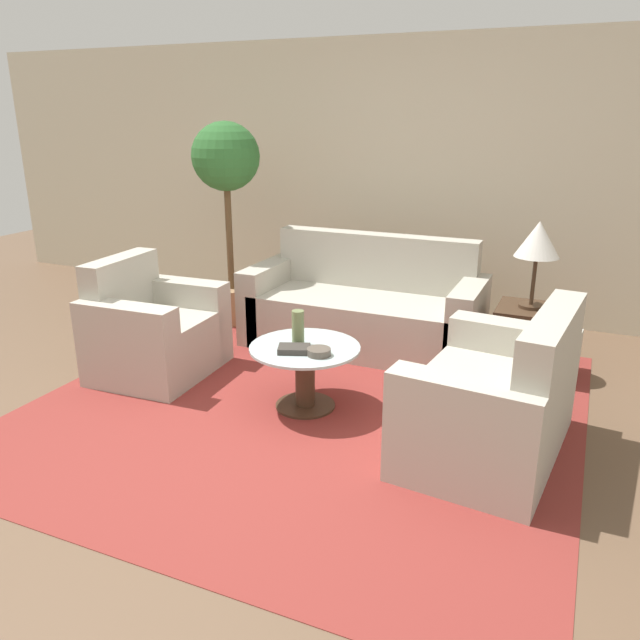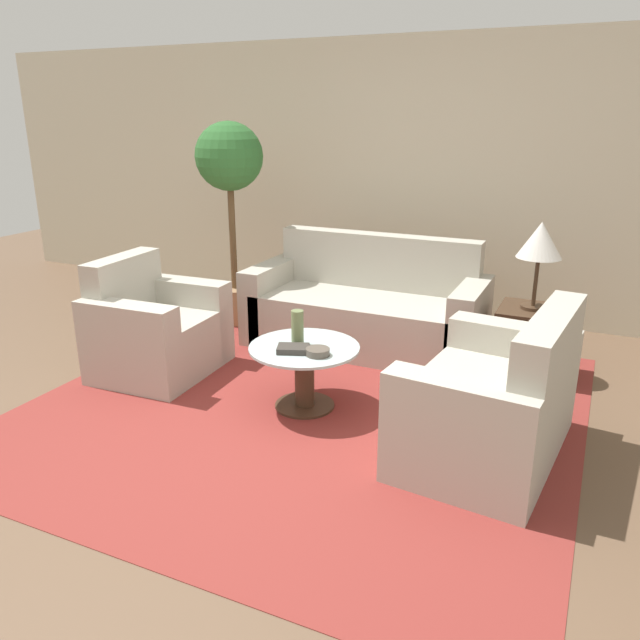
{
  "view_description": "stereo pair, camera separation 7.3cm",
  "coord_description": "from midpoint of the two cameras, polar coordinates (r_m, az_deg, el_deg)",
  "views": [
    {
      "loc": [
        1.78,
        -2.94,
        1.92
      ],
      "look_at": [
        0.13,
        0.8,
        0.55
      ],
      "focal_mm": 35.0,
      "sensor_mm": 36.0,
      "label": 1
    },
    {
      "loc": [
        1.85,
        -2.91,
        1.92
      ],
      "look_at": [
        0.13,
        0.8,
        0.55
      ],
      "focal_mm": 35.0,
      "sensor_mm": 36.0,
      "label": 2
    }
  ],
  "objects": [
    {
      "name": "side_table",
      "position": [
        5.02,
        18.0,
        -1.74
      ],
      "size": [
        0.48,
        0.48,
        0.52
      ],
      "color": "#422D1E",
      "rests_on": "ground_plane"
    },
    {
      "name": "wall_back",
      "position": [
        6.28,
        7.01,
        12.73
      ],
      "size": [
        10.0,
        0.06,
        2.6
      ],
      "color": "beige",
      "rests_on": "ground_plane"
    },
    {
      "name": "sofa_main",
      "position": [
        5.34,
        3.77,
        0.87
      ],
      "size": [
        1.97,
        0.84,
        0.92
      ],
      "color": "#B2AD9E",
      "rests_on": "ground_plane"
    },
    {
      "name": "coffee_table",
      "position": [
        4.19,
        -1.88,
        -4.43
      ],
      "size": [
        0.74,
        0.74,
        0.44
      ],
      "color": "#422D1E",
      "rests_on": "ground_plane"
    },
    {
      "name": "table_lamp",
      "position": [
        4.82,
        18.89,
        6.8
      ],
      "size": [
        0.32,
        0.32,
        0.65
      ],
      "color": "#422D1E",
      "rests_on": "side_table"
    },
    {
      "name": "potted_plant",
      "position": [
        5.77,
        -8.89,
        12.39
      ],
      "size": [
        0.61,
        0.61,
        1.85
      ],
      "color": "#93704C",
      "rests_on": "ground_plane"
    },
    {
      "name": "rug",
      "position": [
        4.31,
        -1.84,
        -7.87
      ],
      "size": [
        3.56,
        3.46,
        0.01
      ],
      "color": "maroon",
      "rests_on": "ground_plane"
    },
    {
      "name": "book_stack",
      "position": [
        4.04,
        -2.9,
        -2.67
      ],
      "size": [
        0.24,
        0.21,
        0.04
      ],
      "rotation": [
        0.0,
        0.0,
        0.37
      ],
      "color": "#38332D",
      "rests_on": "coffee_table"
    },
    {
      "name": "vase",
      "position": [
        4.13,
        -2.53,
        -0.72
      ],
      "size": [
        0.08,
        0.08,
        0.24
      ],
      "color": "#6B7A4C",
      "rests_on": "coffee_table"
    },
    {
      "name": "loveseat",
      "position": [
        3.76,
        15.58,
        -7.62
      ],
      "size": [
        0.92,
        1.3,
        0.9
      ],
      "rotation": [
        0.0,
        0.0,
        -1.68
      ],
      "color": "#B2AD9E",
      "rests_on": "ground_plane"
    },
    {
      "name": "bowl",
      "position": [
        3.98,
        -0.63,
        -2.93
      ],
      "size": [
        0.15,
        0.15,
        0.05
      ],
      "color": "brown",
      "rests_on": "coffee_table"
    },
    {
      "name": "armchair",
      "position": [
        4.94,
        -15.56,
        -1.25
      ],
      "size": [
        0.81,
        0.95,
        0.89
      ],
      "rotation": [
        0.0,
        0.0,
        1.62
      ],
      "color": "#B2AD9E",
      "rests_on": "ground_plane"
    },
    {
      "name": "ground_plane",
      "position": [
        3.94,
        -7.15,
        -10.79
      ],
      "size": [
        14.0,
        14.0,
        0.0
      ],
      "primitive_type": "plane",
      "color": "brown"
    }
  ]
}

